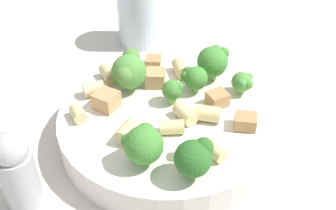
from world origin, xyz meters
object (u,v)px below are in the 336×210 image
Objects in this scene: broccoli_floret_6 at (194,157)px; rigatoni_0 at (214,150)px; broccoli_floret_3 at (172,90)px; pasta_bowl at (168,123)px; pepper_shaker at (17,170)px; broccoli_floret_4 at (243,82)px; rigatoni_7 at (109,74)px; chicken_chunk_0 at (155,78)px; drinking_glass at (139,17)px; broccoli_floret_0 at (129,71)px; rigatoni_3 at (206,113)px; broccoli_floret_2 at (194,78)px; chicken_chunk_2 at (153,61)px; rigatoni_8 at (187,152)px; rigatoni_6 at (185,114)px; rigatoni_2 at (181,68)px; rigatoni_4 at (176,127)px; rigatoni_1 at (94,89)px; chicken_chunk_3 at (106,100)px; rigatoni_9 at (78,117)px; chicken_chunk_4 at (217,99)px; rigatoni_5 at (128,132)px; broccoli_floret_5 at (143,144)px; chicken_chunk_1 at (245,122)px.

broccoli_floret_6 is 0.04m from rigatoni_0.
broccoli_floret_3 is 1.16× the size of rigatoni_0.
pepper_shaker is at bearing -153.20° from pasta_bowl.
broccoli_floret_6 is (-0.07, -0.12, 0.01)m from broccoli_floret_4.
broccoli_floret_4 is at bearing 61.32° from rigatoni_0.
rigatoni_7 is at bearing 114.71° from broccoli_floret_6.
drinking_glass is at bearing 92.96° from chicken_chunk_0.
rigatoni_3 is at bearing -39.10° from broccoli_floret_0.
broccoli_floret_2 is at bearing -9.02° from broccoli_floret_0.
chicken_chunk_2 reaches higher than pasta_bowl.
rigatoni_8 is 0.23× the size of drinking_glass.
chicken_chunk_0 is at bearing 110.73° from rigatoni_6.
drinking_glass reaches higher than rigatoni_2.
rigatoni_1 is at bearing 138.92° from rigatoni_4.
pepper_shaker is at bearing -131.95° from chicken_chunk_3.
broccoli_floret_6 is 0.18m from rigatoni_7.
rigatoni_8 is at bearing -96.06° from rigatoni_6.
broccoli_floret_3 is at bearing -37.41° from rigatoni_7.
rigatoni_1 is at bearing 120.11° from chicken_chunk_3.
pasta_bowl is at bearing 98.68° from rigatoni_8.
rigatoni_0 is 1.13× the size of rigatoni_8.
chicken_chunk_0 is at bearing 12.85° from broccoli_floret_0.
rigatoni_2 is at bearing 105.92° from broccoli_floret_2.
rigatoni_9 is at bearing -138.16° from broccoli_floret_0.
rigatoni_7 is 1.20× the size of chicken_chunk_4.
rigatoni_4 and chicken_chunk_4 have the same top height.
rigatoni_5 is 0.10m from chicken_chunk_0.
rigatoni_9 is (-0.10, 0.03, -0.00)m from rigatoni_4.
rigatoni_1 is 0.95× the size of rigatoni_4.
rigatoni_4 reaches higher than pasta_bowl.
broccoli_floret_6 reaches higher than chicken_chunk_2.
broccoli_floret_5 is 2.15× the size of chicken_chunk_2.
broccoli_floret_6 is 0.08m from rigatoni_6.
broccoli_floret_6 is 0.09m from chicken_chunk_1.
chicken_chunk_3 is (-0.03, -0.03, -0.02)m from broccoli_floret_0.
broccoli_floret_3 is 0.20m from drinking_glass.
broccoli_floret_5 is at bearing -160.56° from chicken_chunk_1.
rigatoni_7 is at bearing 143.80° from chicken_chunk_1.
broccoli_floret_4 is 0.10m from chicken_chunk_0.
broccoli_floret_0 is 2.53× the size of rigatoni_9.
chicken_chunk_3 is (-0.10, 0.03, 0.00)m from rigatoni_3.
pasta_bowl is 10.18× the size of rigatoni_1.
rigatoni_7 is (-0.07, 0.10, 0.00)m from rigatoni_4.
chicken_chunk_3 is at bearing 166.07° from pasta_bowl.
rigatoni_2 is at bearing 16.00° from rigatoni_1.
drinking_glass reaches higher than chicken_chunk_0.
pepper_shaker is (-0.13, -0.29, 0.00)m from drinking_glass.
rigatoni_9 is (-0.03, -0.07, -0.00)m from rigatoni_7.
rigatoni_4 is at bearing -41.08° from rigatoni_1.
chicken_chunk_3 is (-0.08, 0.03, 0.00)m from rigatoni_6.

